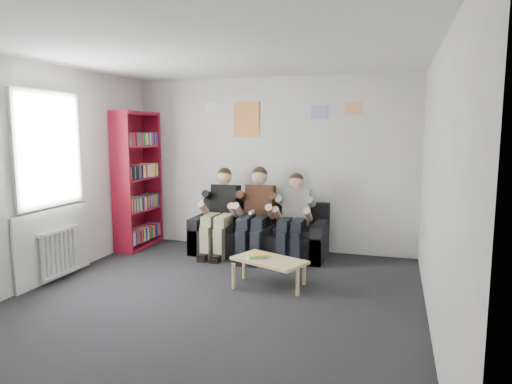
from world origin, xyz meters
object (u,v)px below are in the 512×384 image
(person_left, at_px, (221,213))
(bookshelf, at_px, (138,180))
(person_right, at_px, (293,218))
(coffee_table, at_px, (269,262))
(person_middle, at_px, (256,214))
(sofa, at_px, (260,236))

(person_left, bearing_deg, bookshelf, 179.92)
(person_right, bearing_deg, person_left, 177.66)
(coffee_table, height_order, person_left, person_left)
(person_left, distance_m, person_middle, 0.56)
(sofa, xyz_separation_m, coffee_table, (0.54, -1.41, 0.02))
(bookshelf, distance_m, person_left, 1.49)
(bookshelf, relative_size, person_middle, 1.62)
(sofa, bearing_deg, person_left, -161.05)
(coffee_table, bearing_deg, person_right, 88.69)
(person_middle, height_order, person_right, person_middle)
(person_left, relative_size, person_right, 1.04)
(person_left, bearing_deg, sofa, 20.19)
(bookshelf, height_order, person_middle, bookshelf)
(person_left, relative_size, person_middle, 0.98)
(sofa, bearing_deg, coffee_table, -69.09)
(coffee_table, xyz_separation_m, person_right, (0.03, 1.21, 0.32))
(sofa, bearing_deg, person_middle, -90.00)
(person_right, bearing_deg, sofa, 158.82)
(sofa, xyz_separation_m, person_middle, (-0.00, -0.20, 0.37))
(sofa, relative_size, coffee_table, 2.34)
(sofa, height_order, coffee_table, sofa)
(bookshelf, bearing_deg, person_middle, -2.26)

